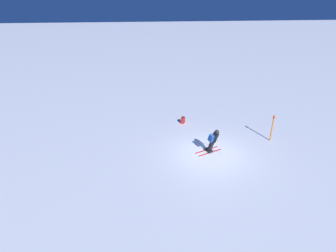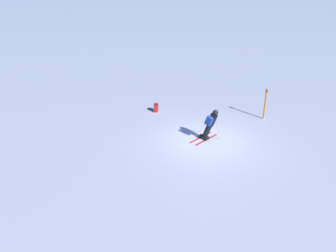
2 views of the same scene
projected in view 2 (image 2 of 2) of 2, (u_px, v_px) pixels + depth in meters
ground_plane at (207, 141)px, 15.81m from camera, size 300.00×300.00×0.00m
skier at (210, 123)px, 15.42m from camera, size 1.56×1.72×1.72m
spare_backpack at (156, 108)px, 19.25m from camera, size 0.37×0.36×0.50m
trail_marker at (265, 102)px, 17.99m from camera, size 0.13×0.13×1.77m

